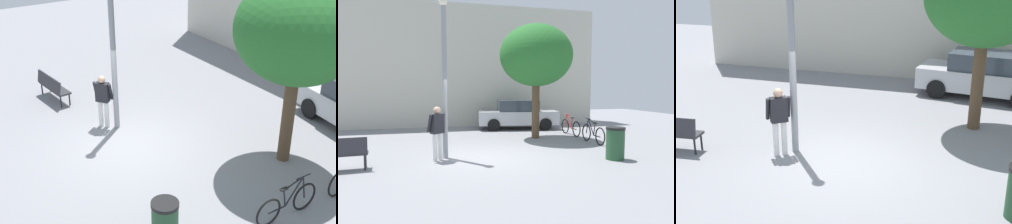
{
  "view_description": "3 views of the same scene",
  "coord_description": "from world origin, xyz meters",
  "views": [
    {
      "loc": [
        10.36,
        -5.5,
        6.86
      ],
      "look_at": [
        0.28,
        1.11,
        0.88
      ],
      "focal_mm": 50.13,
      "sensor_mm": 36.0,
      "label": 1
    },
    {
      "loc": [
        -1.87,
        -9.84,
        2.29
      ],
      "look_at": [
        0.93,
        0.69,
        1.4
      ],
      "focal_mm": 33.49,
      "sensor_mm": 36.0,
      "label": 2
    },
    {
      "loc": [
        3.0,
        -9.26,
        4.58
      ],
      "look_at": [
        -0.18,
        0.93,
        0.88
      ],
      "focal_mm": 48.43,
      "sensor_mm": 36.0,
      "label": 3
    }
  ],
  "objects": [
    {
      "name": "person_by_lamppost",
      "position": [
        -1.47,
        -0.1,
        0.97
      ],
      "size": [
        0.61,
        0.54,
        1.67
      ],
      "color": "white",
      "rests_on": "ground_plane"
    },
    {
      "name": "lamppost",
      "position": [
        -1.2,
        0.21,
        2.75
      ],
      "size": [
        0.28,
        0.28,
        5.03
      ],
      "color": "gray",
      "rests_on": "ground_plane"
    },
    {
      "name": "ground_plane",
      "position": [
        0.0,
        0.0,
        0.0
      ],
      "size": [
        36.0,
        36.0,
        0.0
      ],
      "primitive_type": "plane",
      "color": "gray"
    },
    {
      "name": "parked_car_silver",
      "position": [
        3.06,
        6.28,
        0.77
      ],
      "size": [
        4.4,
        2.29,
        1.55
      ],
      "color": "#B7B7BC",
      "rests_on": "ground_plane"
    }
  ]
}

